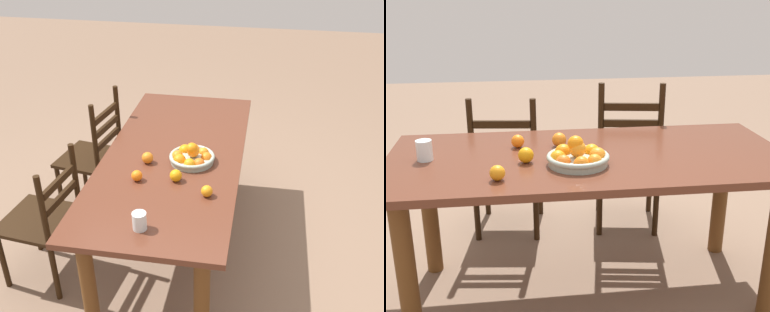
% 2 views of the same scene
% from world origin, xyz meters
% --- Properties ---
extents(ground_plane, '(12.00, 12.00, 0.00)m').
position_xyz_m(ground_plane, '(0.00, 0.00, 0.00)').
color(ground_plane, '#80644F').
extents(dining_table, '(1.89, 0.86, 0.75)m').
position_xyz_m(dining_table, '(0.00, 0.00, 0.64)').
color(dining_table, '#5A2E1F').
rests_on(dining_table, ground).
extents(chair_near_window, '(0.47, 0.47, 0.98)m').
position_xyz_m(chair_near_window, '(0.36, 0.69, 0.46)').
color(chair_near_window, black).
rests_on(chair_near_window, ground).
extents(chair_by_cabinet, '(0.47, 0.47, 0.90)m').
position_xyz_m(chair_by_cabinet, '(-0.40, 0.74, 0.43)').
color(chair_by_cabinet, black).
rests_on(chair_by_cabinet, ground).
extents(fruit_bowl, '(0.28, 0.28, 0.14)m').
position_xyz_m(fruit_bowl, '(-0.07, -0.13, 0.79)').
color(fruit_bowl, '#9DAA9C').
rests_on(fruit_bowl, dining_table).
extents(orange_loose_0, '(0.06, 0.06, 0.06)m').
position_xyz_m(orange_loose_0, '(-0.33, 0.15, 0.79)').
color(orange_loose_0, orange).
rests_on(orange_loose_0, dining_table).
extents(orange_loose_1, '(0.07, 0.07, 0.07)m').
position_xyz_m(orange_loose_1, '(-0.13, 0.14, 0.79)').
color(orange_loose_1, orange).
rests_on(orange_loose_1, dining_table).
extents(orange_loose_2, '(0.07, 0.07, 0.07)m').
position_xyz_m(orange_loose_2, '(-0.30, -0.07, 0.79)').
color(orange_loose_2, orange).
rests_on(orange_loose_2, dining_table).
extents(orange_loose_3, '(0.06, 0.06, 0.06)m').
position_xyz_m(orange_loose_3, '(-0.42, -0.27, 0.79)').
color(orange_loose_3, orange).
rests_on(orange_loose_3, dining_table).
extents(drinking_glass, '(0.07, 0.07, 0.09)m').
position_xyz_m(drinking_glass, '(-0.76, 0.02, 0.80)').
color(drinking_glass, silver).
rests_on(drinking_glass, dining_table).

